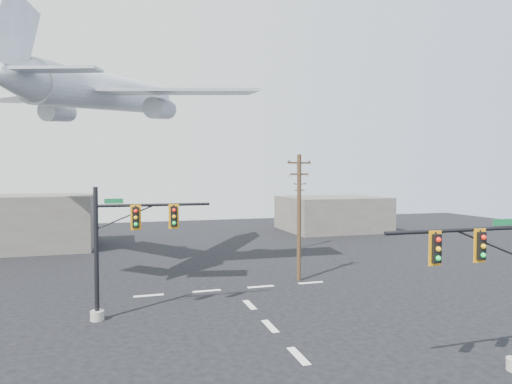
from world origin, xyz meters
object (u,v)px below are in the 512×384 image
object	(u,v)px
signal_mast_near	(492,284)
signal_mast_far	(122,248)
airliner	(109,93)
utility_pole_a	(299,215)
utility_pole_b	(300,212)

from	to	relation	value
signal_mast_near	signal_mast_far	world-z (taller)	signal_mast_far
signal_mast_far	airliner	distance (m)	17.48
utility_pole_a	airliner	size ratio (longest dim) A/B	0.38
signal_mast_far	airliner	world-z (taller)	airliner
utility_pole_a	utility_pole_b	size ratio (longest dim) A/B	1.27
signal_mast_far	airliner	bearing A→B (deg)	94.48
signal_mast_near	utility_pole_b	size ratio (longest dim) A/B	0.91
utility_pole_a	airliner	xyz separation A→B (m)	(-14.10, 8.21, 10.06)
utility_pole_b	airliner	distance (m)	23.54
signal_mast_far	utility_pole_b	xyz separation A→B (m)	(18.92, 19.00, 0.03)
utility_pole_b	signal_mast_far	bearing A→B (deg)	-142.52
utility_pole_a	utility_pole_b	bearing A→B (deg)	61.67
signal_mast_near	signal_mast_far	bearing A→B (deg)	140.80
signal_mast_near	signal_mast_far	size ratio (longest dim) A/B	0.93
airliner	utility_pole_b	bearing A→B (deg)	-46.63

